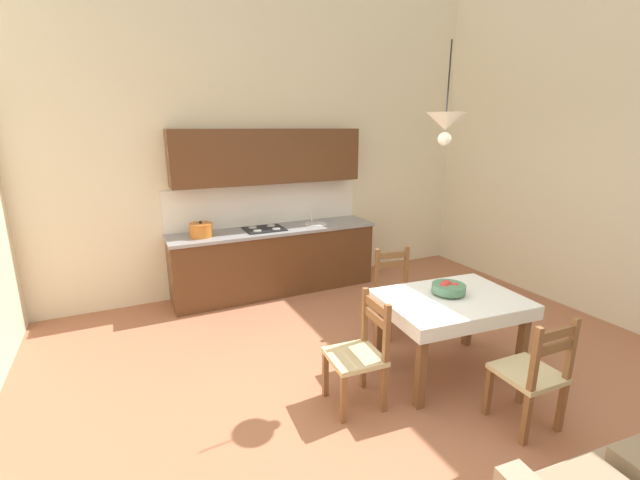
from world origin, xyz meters
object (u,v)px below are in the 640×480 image
Objects in this scene: dining_table at (450,312)px; dining_chair_tv_side at (359,354)px; dining_chair_kitchen_side at (396,293)px; pendant_lamp at (446,123)px; fruit_bowl at (448,288)px; dining_chair_camera_side at (532,375)px; kitchen_cabinetry at (273,231)px.

dining_chair_tv_side is (-0.97, -0.03, -0.17)m from dining_table.
dining_chair_kitchen_side and dining_chair_tv_side have the same top height.
fruit_bowl is at bearing -20.41° from pendant_lamp.
fruit_bowl is at bearing 5.59° from dining_chair_tv_side.
pendant_lamp reaches higher than dining_chair_kitchen_side.
pendant_lamp reaches higher than dining_chair_tv_side.
dining_chair_camera_side is (0.05, -0.84, -0.17)m from dining_table.
fruit_bowl is (0.77, -2.56, -0.04)m from kitchen_cabinetry.
kitchen_cabinetry reaches higher than dining_chair_kitchen_side.
kitchen_cabinetry reaches higher than dining_chair_camera_side.
pendant_lamp is at bearing 159.59° from fruit_bowl.
dining_chair_tv_side is 1.06m from fruit_bowl.
pendant_lamp reaches higher than fruit_bowl.
pendant_lamp is (-0.11, 0.12, 1.65)m from dining_table.
fruit_bowl is (0.02, 0.07, 0.20)m from dining_table.
dining_chair_tv_side and dining_chair_camera_side have the same top height.
fruit_bowl reaches higher than dining_table.
dining_chair_camera_side is 1.16× the size of pendant_lamp.
kitchen_cabinetry is 2.74m from dining_table.
kitchen_cabinetry is at bearing 104.25° from pendant_lamp.
kitchen_cabinetry reaches higher than fruit_bowl.
fruit_bowl is 0.37× the size of pendant_lamp.
kitchen_cabinetry is 2.70m from dining_chair_tv_side.
kitchen_cabinetry is 2.12× the size of dining_table.
dining_chair_tv_side is at bearing 141.51° from dining_chair_camera_side.
fruit_bowl is at bearing 91.77° from dining_chair_camera_side.
kitchen_cabinetry is at bearing 105.98° from dining_table.
dining_chair_kitchen_side is 1.16× the size of pendant_lamp.
dining_chair_kitchen_side reaches higher than dining_table.
dining_chair_tv_side reaches higher than fruit_bowl.
dining_chair_camera_side is at bearing -80.32° from pendant_lamp.
pendant_lamp is at bearing -102.93° from dining_chair_kitchen_side.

